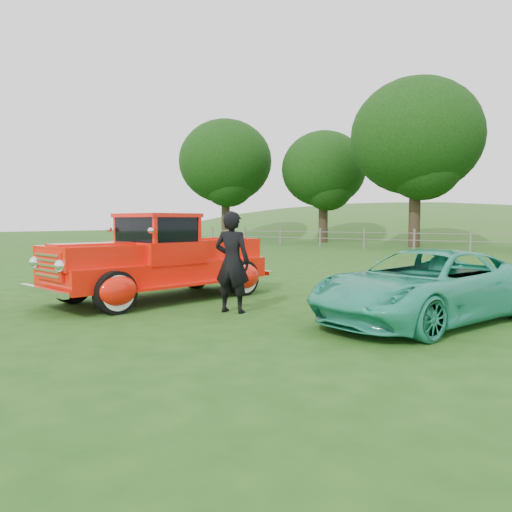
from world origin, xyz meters
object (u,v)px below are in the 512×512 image
Objects in this scene: teal_sedan at (425,286)px; man at (232,262)px; tree_mid_west at (324,169)px; tree_near_west at (416,137)px; tree_far_west at (225,162)px; red_pickup at (160,261)px.

man is at bearing -142.03° from teal_sedan.
teal_sedan is at bearing -58.78° from tree_mid_west.
man is (4.71, -24.16, -5.90)m from tree_near_west.
tree_far_west is 1.91× the size of red_pickup.
tree_far_west is at bearing 135.39° from red_pickup.
tree_near_west is (16.00, -1.00, 0.31)m from tree_far_west.
teal_sedan is 3.27m from man.
red_pickup is 1.24× the size of teal_sedan.
man is at bearing -64.91° from tree_mid_west.
tree_near_west is at bearing -92.61° from man.
tree_far_west is 5.52× the size of man.
red_pickup is at bearing -68.53° from tree_mid_west.
tree_near_west is at bearing 125.60° from teal_sedan.
tree_mid_west is at bearing 159.44° from tree_near_west.
tree_far_west reaches higher than red_pickup.
tree_near_west is 25.05m from teal_sedan.
man is at bearing -78.96° from tree_near_west.
tree_near_west is at bearing -3.58° from tree_far_west.
tree_near_west is 2.01× the size of red_pickup.
tree_mid_west is 2.02× the size of teal_sedan.
tree_near_west is at bearing -20.56° from tree_mid_west.
tree_near_west is 24.74m from red_pickup.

